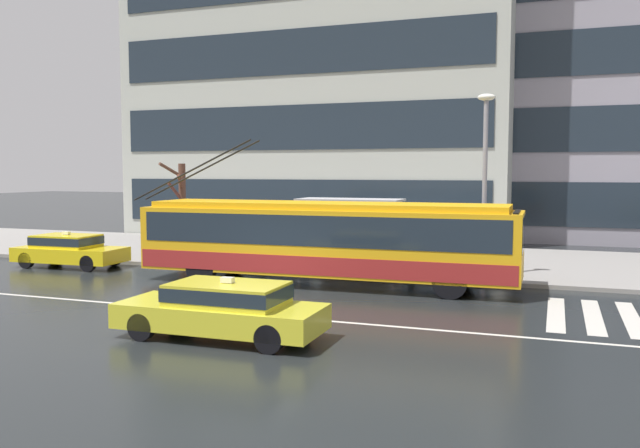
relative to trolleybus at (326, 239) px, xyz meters
The scene contains 15 objects.
ground_plane 4.16m from the trolleybus, 105.35° to the right, with size 160.00×160.00×0.00m, color black.
sidewalk_slab 6.83m from the trolleybus, 98.83° to the left, with size 80.00×10.00×0.14m, color gray.
crosswalk_stripe_edge_near 7.62m from the trolleybus, 16.06° to the right, with size 0.44×4.40×0.01m, color beige.
crosswalk_stripe_inner_a 8.48m from the trolleybus, 14.35° to the right, with size 0.44×4.40×0.01m, color beige.
crosswalk_stripe_center 9.34m from the trolleybus, 12.96° to the right, with size 0.44×4.40×0.01m, color beige.
lane_centre_line 5.26m from the trolleybus, 101.74° to the right, with size 72.00×0.14×0.01m, color silver.
trolleybus is the anchor object (origin of this frame).
taxi_oncoming_near 7.37m from the trolleybus, 88.80° to the right, with size 4.69×1.82×1.39m.
taxi_queued_behind_bus 10.78m from the trolleybus, behind, with size 4.35×1.94×1.39m.
bus_shelter 3.75m from the trolleybus, 93.77° to the left, with size 3.96×1.64×2.56m.
pedestrian_at_shelter 4.15m from the trolleybus, 33.10° to the left, with size 1.49×1.49×1.99m.
pedestrian_approaching_curb 4.65m from the trolleybus, 142.19° to the left, with size 1.50×1.50×2.02m.
pedestrian_walking_past 4.28m from the trolleybus, 61.96° to the left, with size 1.52×1.52×1.98m.
street_lamp 5.99m from the trolleybus, 29.67° to the left, with size 0.60×0.32×6.21m.
street_tree_bare 8.42m from the trolleybus, 155.45° to the left, with size 0.93×1.22×3.97m.
Camera 1 is at (8.13, -16.36, 3.76)m, focal length 36.59 mm.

